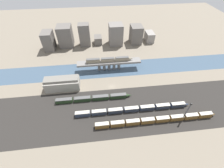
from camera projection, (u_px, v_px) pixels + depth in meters
name	position (u px, v px, depth m)	size (l,w,h in m)	color
ground_plane	(112.00, 87.00, 123.25)	(400.00, 400.00, 0.00)	#756B5B
railbed_yard	(116.00, 111.00, 106.27)	(280.00, 42.00, 0.01)	#282623
river_water	(109.00, 69.00, 139.61)	(320.00, 22.74, 0.01)	#3D5166
bridge	(109.00, 63.00, 134.85)	(56.99, 7.13, 8.80)	slate
train_on_bridge	(109.00, 60.00, 132.20)	(42.00, 2.92, 3.68)	gray
train_yard_near	(156.00, 120.00, 98.60)	(82.14, 2.79, 4.11)	brown
train_yard_mid	(133.00, 109.00, 104.98)	(81.67, 2.88, 3.72)	#2D384C
train_yard_far	(94.00, 98.00, 112.31)	(57.07, 3.05, 3.48)	#23381E
warehouse_building	(62.00, 83.00, 118.80)	(26.78, 10.27, 10.58)	#9E998E
signal_tower	(187.00, 111.00, 95.92)	(1.00, 0.81, 16.42)	#4C4C51
city_block_far_left	(49.00, 41.00, 158.36)	(10.52, 15.29, 19.24)	#605B56
city_block_left	(65.00, 36.00, 162.43)	(14.89, 15.45, 22.39)	#605B56
city_block_center	(85.00, 35.00, 162.59)	(11.35, 9.97, 23.98)	#605B56
city_block_right	(98.00, 40.00, 170.76)	(8.25, 11.59, 8.31)	#605B56
city_block_far_right	(116.00, 34.00, 164.65)	(14.68, 14.09, 22.76)	slate
city_block_tall	(136.00, 34.00, 168.29)	(12.42, 14.58, 19.51)	#605B56
city_block_low	(149.00, 37.00, 173.97)	(8.70, 14.10, 10.50)	gray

